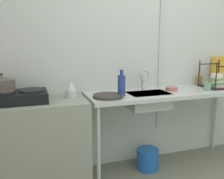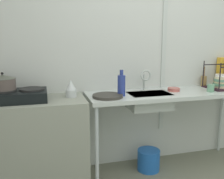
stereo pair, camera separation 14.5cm
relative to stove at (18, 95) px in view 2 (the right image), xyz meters
name	(u,v)px [view 2 (the right image)]	position (x,y,z in m)	size (l,w,h in m)	color
wall_back	(154,57)	(1.47, 0.31, 0.30)	(5.09, 0.10, 2.44)	beige
wall_metal_strip	(164,47)	(1.57, 0.26, 0.42)	(0.05, 0.01, 1.95)	#B5BDB8
counter_concrete	(21,146)	(-0.01, 0.00, -0.49)	(1.22, 0.53, 0.87)	gray
counter_sink	(170,98)	(1.53, 0.00, -0.12)	(1.79, 0.53, 0.87)	#B5BDB8
stove	(18,95)	(0.00, 0.00, 0.00)	(0.51, 0.34, 0.11)	black
pot_on_left_burner	(3,82)	(-0.12, 0.00, 0.13)	(0.22, 0.22, 0.16)	#4C413C
percolator	(71,89)	(0.48, 0.04, 0.03)	(0.11, 0.11, 0.16)	#B7BCBE
sink_basin	(149,101)	(1.28, -0.01, -0.13)	(0.43, 0.29, 0.16)	#B5BDB8
faucet	(145,77)	(1.29, 0.12, 0.10)	(0.12, 0.07, 0.23)	#B5BDB8
frying_pan	(108,96)	(0.82, -0.07, -0.04)	(0.30, 0.30, 0.03)	#312E29
dish_rack	(221,82)	(2.18, 0.02, 0.02)	(0.31, 0.31, 0.31)	black
cup_by_rack	(211,88)	(1.95, -0.11, -0.01)	(0.07, 0.07, 0.08)	#639473
small_bowl_on_drainboard	(174,89)	(1.59, 0.03, -0.03)	(0.13, 0.13, 0.04)	#B25851
bottle_by_sink	(121,85)	(0.97, -0.04, 0.06)	(0.08, 0.08, 0.26)	navy
cereal_box	(224,71)	(2.36, 0.21, 0.12)	(0.18, 0.06, 0.34)	gold
utensil_jar	(204,81)	(2.09, 0.21, 0.01)	(0.07, 0.07, 0.24)	olive
bucket_on_floor	(149,160)	(1.30, 0.00, -0.81)	(0.25, 0.25, 0.23)	#1D58AE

